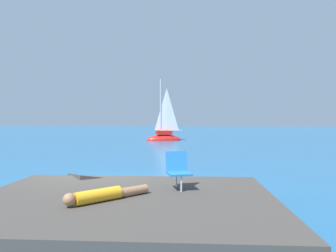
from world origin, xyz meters
The scene contains 7 objects.
ground_plane centered at (0.00, 0.00, 0.00)m, with size 160.00×160.00×0.00m, color #236093.
shore_ledge centered at (1.36, -2.95, 0.26)m, with size 5.89×4.58×0.52m, color #423D38.
boulder_seaward centered at (3.89, -0.83, 0.00)m, with size 0.91×0.73×0.50m, color #3A3E37.
boulder_inland centered at (0.07, -0.52, 0.00)m, with size 1.59×1.27×0.87m, color #3D3837.
sailboat_near centered at (-0.77, 20.88, 0.34)m, with size 3.53×2.23×6.36m.
person_sunbather centered at (1.07, -3.30, 0.64)m, with size 1.29×1.39×0.25m.
beach_chair centered at (2.35, -2.09, 0.97)m, with size 0.63×0.71×0.80m.
Camera 1 is at (2.90, -9.06, 2.05)m, focal length 34.30 mm.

